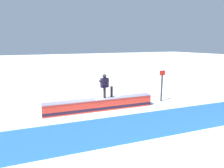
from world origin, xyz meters
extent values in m
plane|color=white|center=(0.00, 0.00, 0.00)|extent=(120.00, 120.00, 0.00)
cube|color=red|center=(0.00, 0.00, 0.31)|extent=(6.07, 0.99, 0.63)
cube|color=#23182C|center=(0.00, 0.00, 0.16)|extent=(6.08, 1.00, 0.15)
cube|color=#938DA2|center=(0.00, 0.00, 0.65)|extent=(6.08, 1.05, 0.04)
cube|color=silver|center=(-0.46, 0.04, 0.68)|extent=(1.54, 0.48, 0.01)
cylinder|color=black|center=(-0.23, 0.07, 0.98)|extent=(0.16, 0.16, 0.60)
cylinder|color=black|center=(-0.68, 0.01, 0.98)|extent=(0.16, 0.16, 0.60)
cube|color=black|center=(-0.24, 0.07, 1.54)|extent=(0.43, 0.29, 0.51)
sphere|color=black|center=(-0.24, 0.07, 1.90)|extent=(0.22, 0.22, 0.22)
cylinder|color=black|center=(-0.08, 0.26, 1.56)|extent=(0.52, 0.16, 0.37)
cylinder|color=black|center=(-0.32, -0.11, 1.56)|extent=(0.15, 0.11, 0.56)
cube|color=#327CEB|center=(0.00, 3.89, 0.55)|extent=(13.41, 1.26, 1.11)
cylinder|color=#262628|center=(-4.13, 0.06, 0.84)|extent=(0.10, 0.10, 1.67)
cube|color=red|center=(-4.13, 0.06, 1.82)|extent=(0.40, 0.04, 0.30)
camera|label=1|loc=(3.86, 9.63, 3.60)|focal=31.70mm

